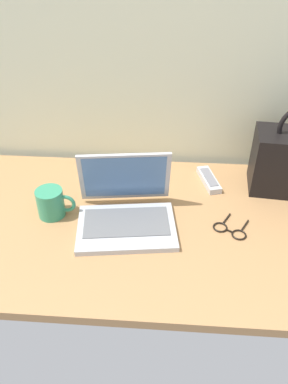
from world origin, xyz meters
name	(u,v)px	position (x,y,z in m)	size (l,w,h in m)	color
desk	(160,226)	(0.00, 0.00, 0.01)	(1.60, 0.76, 0.03)	#A87A4C
laptop	(126,210)	(-0.11, 0.00, 0.08)	(0.34, 0.31, 0.21)	#B2B5BA
coffee_mug	(52,203)	(-0.36, 0.01, 0.08)	(0.13, 0.09, 0.10)	#338C66
remote_control_near	(209,180)	(0.17, 0.24, 0.04)	(0.09, 0.17, 0.02)	#B7B7B7
eyeglasses	(230,230)	(0.22, -0.03, 0.03)	(0.13, 0.13, 0.01)	black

